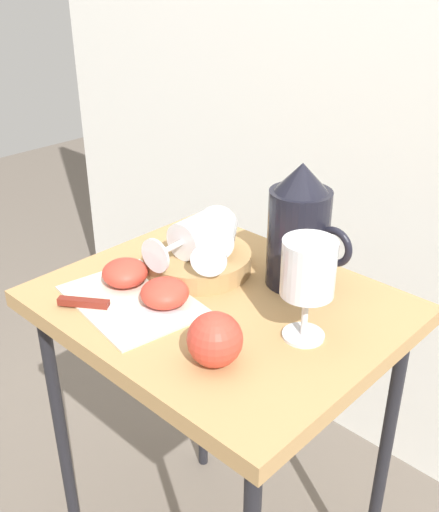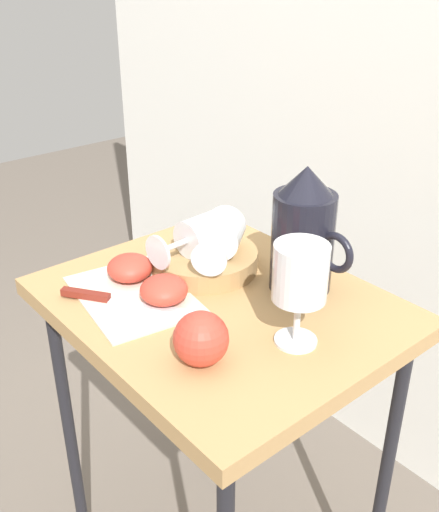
# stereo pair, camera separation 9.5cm
# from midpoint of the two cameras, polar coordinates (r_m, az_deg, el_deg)

# --- Properties ---
(curtain_drape) EXTENTS (2.40, 0.03, 1.86)m
(curtain_drape) POSITION_cam_midpoint_polar(r_m,az_deg,el_deg) (1.34, 21.97, 13.19)
(curtain_drape) COLOR white
(curtain_drape) RESTS_ON ground_plane
(table) EXTENTS (0.57, 0.47, 0.70)m
(table) POSITION_cam_midpoint_polar(r_m,az_deg,el_deg) (1.03, 2.67, -7.55)
(table) COLOR #AD8451
(table) RESTS_ON ground_plane
(linen_napkin) EXTENTS (0.26, 0.20, 0.00)m
(linen_napkin) POSITION_cam_midpoint_polar(r_m,az_deg,el_deg) (1.00, -5.54, -3.81)
(linen_napkin) COLOR beige
(linen_napkin) RESTS_ON table
(basket_tray) EXTENTS (0.19, 0.19, 0.03)m
(basket_tray) POSITION_cam_midpoint_polar(r_m,az_deg,el_deg) (1.07, 1.05, -0.42)
(basket_tray) COLOR #AD8451
(basket_tray) RESTS_ON table
(pitcher) EXTENTS (0.16, 0.10, 0.22)m
(pitcher) POSITION_cam_midpoint_polar(r_m,az_deg,el_deg) (1.00, 10.69, 1.39)
(pitcher) COLOR black
(pitcher) RESTS_ON table
(wine_glass_upright) EXTENTS (0.08, 0.08, 0.16)m
(wine_glass_upright) POSITION_cam_midpoint_polar(r_m,az_deg,el_deg) (0.85, 10.91, -2.15)
(wine_glass_upright) COLOR silver
(wine_glass_upright) RESTS_ON table
(wine_glass_tipped_near) EXTENTS (0.14, 0.15, 0.07)m
(wine_glass_tipped_near) POSITION_cam_midpoint_polar(r_m,az_deg,el_deg) (1.05, 2.78, 2.02)
(wine_glass_tipped_near) COLOR silver
(wine_glass_tipped_near) RESTS_ON basket_tray
(wine_glass_tipped_far) EXTENTS (0.08, 0.15, 0.07)m
(wine_glass_tipped_far) POSITION_cam_midpoint_polar(r_m,az_deg,el_deg) (1.05, 0.85, 1.98)
(wine_glass_tipped_far) COLOR silver
(wine_glass_tipped_far) RESTS_ON basket_tray
(apple_half_left) EXTENTS (0.08, 0.08, 0.04)m
(apple_half_left) POSITION_cam_midpoint_polar(r_m,az_deg,el_deg) (1.04, -5.97, -1.19)
(apple_half_left) COLOR #CC3D2D
(apple_half_left) RESTS_ON linen_napkin
(apple_half_right) EXTENTS (0.08, 0.08, 0.04)m
(apple_half_right) POSITION_cam_midpoint_polar(r_m,az_deg,el_deg) (0.97, -2.52, -3.32)
(apple_half_right) COLOR #CC3D2D
(apple_half_right) RESTS_ON linen_napkin
(apple_whole) EXTENTS (0.08, 0.08, 0.08)m
(apple_whole) POSITION_cam_midpoint_polar(r_m,az_deg,el_deg) (0.83, 1.54, -8.00)
(apple_whole) COLOR #CC3D2D
(apple_whole) RESTS_ON table
(knife) EXTENTS (0.20, 0.14, 0.01)m
(knife) POSITION_cam_midpoint_polar(r_m,az_deg,el_deg) (0.98, -7.99, -4.13)
(knife) COLOR silver
(knife) RESTS_ON linen_napkin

